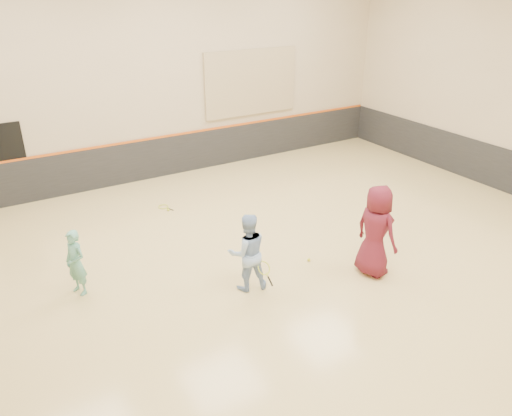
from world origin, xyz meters
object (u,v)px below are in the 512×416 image
instructor (247,252)px  young_man (376,231)px  girl (76,263)px  spare_racket (163,206)px

instructor → young_man: 2.59m
girl → spare_racket: 4.04m
instructor → young_man: young_man is taller
instructor → young_man: bearing=175.1°
instructor → spare_racket: (-0.03, 4.36, -0.76)m
girl → instructor: (2.83, -1.51, 0.13)m
girl → young_man: (5.27, -2.34, 0.30)m
young_man → instructor: bearing=63.4°
instructor → young_man: (2.44, -0.83, 0.17)m
instructor → spare_racket: bearing=-75.7°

